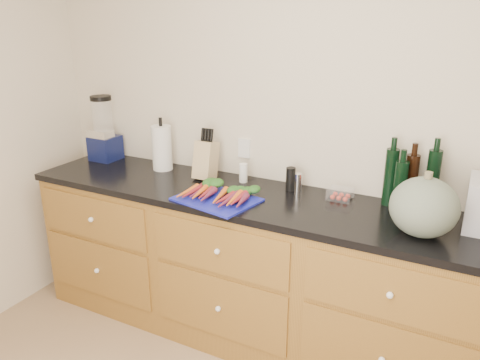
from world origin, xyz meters
The scene contains 14 objects.
wall_back centered at (0.00, 1.62, 1.30)m, with size 4.10×0.05×2.60m, color beige.
cabinets centered at (0.00, 1.30, 0.45)m, with size 3.60×0.64×0.90m.
countertop centered at (0.00, 1.30, 0.92)m, with size 3.64×0.62×0.04m, color black.
cutting_board centered at (-0.54, 1.14, 0.95)m, with size 0.43×0.32×0.01m, color #181EA6.
carrots centered at (-0.54, 1.18, 0.97)m, with size 0.40×0.29×0.06m.
squash centered at (0.52, 1.20, 1.08)m, with size 0.31×0.31×0.28m, color #526151.
blender_appliance centered at (-1.64, 1.46, 1.14)m, with size 0.18×0.18×0.45m.
paper_towel centered at (-1.14, 1.46, 1.09)m, with size 0.13×0.13×0.29m, color white.
knife_block centered at (-0.79, 1.44, 1.06)m, with size 0.12×0.12×0.23m, color tan.
grinder_salt centered at (-0.55, 1.48, 1.00)m, with size 0.05×0.05×0.12m, color white.
grinder_pepper centered at (-0.24, 1.48, 1.01)m, with size 0.06×0.06×0.14m, color black.
canister_chrome centered at (-0.19, 1.48, 0.99)m, with size 0.05×0.05×0.11m, color silver.
tomato_box centered at (0.06, 1.47, 0.97)m, with size 0.13×0.11×0.06m, color white.
bottles centered at (0.41, 1.51, 1.09)m, with size 0.28×0.14×0.33m.
Camera 1 is at (0.68, -0.94, 1.91)m, focal length 35.00 mm.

